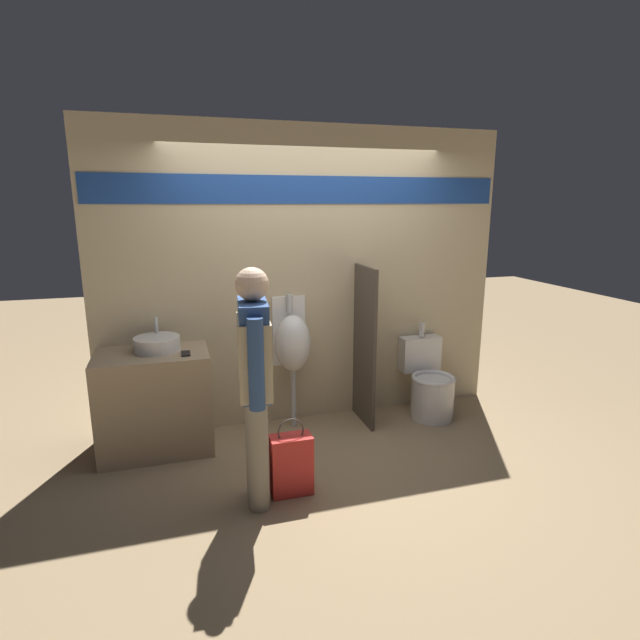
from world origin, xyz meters
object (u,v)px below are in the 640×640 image
Objects in this scene: sink_basin at (157,344)px; shopping_bag at (291,464)px; urinal_near_counter at (293,343)px; cell_phone at (186,353)px; person_in_vest at (255,371)px; toilet at (429,386)px.

shopping_bag is (0.88, -1.01, -0.68)m from sink_basin.
urinal_near_counter is (1.15, 0.07, -0.11)m from sink_basin.
urinal_near_counter is at bearing 3.62° from sink_basin.
cell_phone is at bearing -38.54° from sink_basin.
urinal_near_counter is at bearing -18.73° from person_in_vest.
person_in_vest is 0.77m from shopping_bag.
toilet is (1.32, -0.16, -0.49)m from urinal_near_counter.
shopping_bag is (-1.59, -0.93, -0.08)m from toilet.
shopping_bag is at bearing -104.26° from urinal_near_counter.
sink_basin is 0.22× the size of person_in_vest.
sink_basin is at bearing 141.46° from cell_phone.
cell_phone is 2.32m from toilet.
shopping_bag is at bearing -75.95° from person_in_vest.
person_in_vest is at bearing -64.48° from cell_phone.
person_in_vest is at bearing -152.33° from toilet.
cell_phone is 0.09× the size of person_in_vest.
person_in_vest is (0.63, -1.05, 0.05)m from sink_basin.
sink_basin is 1.16m from urinal_near_counter.
toilet is 0.54× the size of person_in_vest.
cell_phone is at bearing 31.72° from person_in_vest.
person_in_vest reaches higher than sink_basin.
sink_basin reaches higher than shopping_bag.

